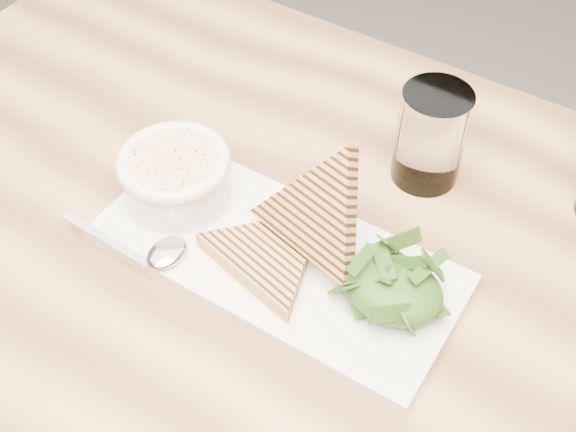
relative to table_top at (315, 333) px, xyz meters
The scene contains 13 objects.
table_top is the anchor object (origin of this frame).
table_leg_bl 0.80m from the table_top, 147.43° to the left, with size 0.06×0.06×0.69m, color tan.
platter 0.08m from the table_top, 150.77° to the left, with size 0.36×0.16×0.01m, color white.
soup_bowl 0.21m from the table_top, 167.06° to the left, with size 0.11×0.11×0.04m, color white.
soup 0.22m from the table_top, 167.06° to the left, with size 0.09×0.09×0.01m, color #D8BC81.
bowl_rim 0.22m from the table_top, 167.06° to the left, with size 0.12×0.12×0.01m, color white.
sandwich_flat 0.09m from the table_top, 160.38° to the left, with size 0.15×0.15×0.02m, color #BC894A, non-canonical shape.
sandwich_lean 0.11m from the table_top, 122.14° to the left, with size 0.15×0.15×0.08m, color #BC894A, non-canonical shape.
salad_base 0.09m from the table_top, 45.19° to the left, with size 0.10×0.08×0.04m, color black.
arugula_pile 0.09m from the table_top, 45.19° to the left, with size 0.11×0.10×0.05m, color #3E6A1F, non-canonical shape.
spoon_bowl 0.16m from the table_top, behind, with size 0.03×0.05×0.01m, color silver.
spoon_handle 0.23m from the table_top, 168.78° to the right, with size 0.12×0.01×0.00m, color silver.
glass_near 0.24m from the table_top, 90.83° to the left, with size 0.07×0.07×0.11m, color white.
Camera 1 is at (0.02, -0.15, 1.30)m, focal length 45.00 mm.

